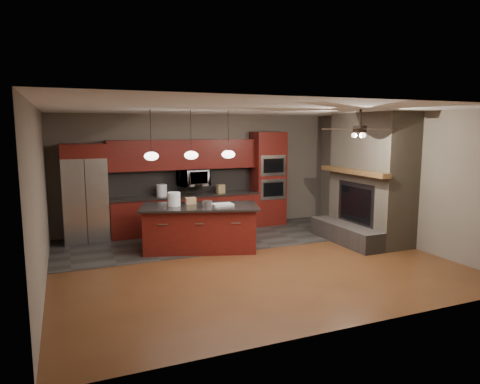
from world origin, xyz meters
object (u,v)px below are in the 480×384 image
kitchen_island (200,228)px  paint_can (207,204)px  microwave (193,177)px  counter_bucket (162,190)px  paint_tray (223,204)px  counter_box (221,189)px  oven_tower (268,179)px  cardboard_box (191,201)px  refrigerator (85,193)px  white_bucket (174,199)px

kitchen_island → paint_can: 0.58m
microwave → counter_bucket: 0.82m
paint_tray → counter_box: 1.87m
oven_tower → microwave: (-1.98, 0.06, 0.11)m
oven_tower → cardboard_box: 2.82m
microwave → refrigerator: 2.48m
counter_bucket → counter_box: size_ratio=1.32×
oven_tower → refrigerator: 4.45m
kitchen_island → white_bucket: 0.78m
oven_tower → counter_bucket: size_ratio=8.71×
counter_bucket → counter_box: bearing=-2.0°
microwave → refrigerator: size_ratio=0.34×
oven_tower → cardboard_box: oven_tower is taller
microwave → white_bucket: (-0.85, -1.54, -0.24)m
kitchen_island → paint_tray: size_ratio=6.32×
oven_tower → refrigerator: bearing=-179.0°
refrigerator → counter_box: size_ratio=10.36×
microwave → white_bucket: microwave is taller
microwave → refrigerator: refrigerator is taller
microwave → cardboard_box: 1.54m
refrigerator → paint_tray: (2.54, -1.74, -0.13)m
microwave → paint_tray: (0.07, -1.87, -0.36)m
refrigerator → counter_bucket: (1.69, 0.08, -0.03)m
white_bucket → counter_box: white_bucket is taller
refrigerator → white_bucket: bearing=-41.0°
oven_tower → refrigerator: size_ratio=1.11×
counter_bucket → paint_tray: bearing=-65.1°
oven_tower → paint_tray: oven_tower is taller
paint_tray → cardboard_box: cardboard_box is taller
oven_tower → counter_bucket: 2.76m
counter_box → white_bucket: bearing=-144.2°
kitchen_island → white_bucket: (-0.48, 0.17, 0.59)m
microwave → cardboard_box: microwave is taller
refrigerator → paint_can: 2.84m
paint_can → counter_box: size_ratio=0.93×
refrigerator → paint_can: bearing=-39.5°
paint_can → counter_box: (0.94, 1.84, 0.02)m
kitchen_island → counter_box: 1.98m
oven_tower → kitchen_island: oven_tower is taller
paint_can → counter_bucket: size_ratio=0.70×
oven_tower → paint_can: bearing=-140.2°
paint_can → microwave: bearing=81.8°
oven_tower → paint_can: 2.94m
white_bucket → cardboard_box: size_ratio=1.34×
refrigerator → cardboard_box: 2.38m
white_bucket → counter_box: (1.51, 1.44, -0.05)m
refrigerator → kitchen_island: 2.69m
refrigerator → microwave: bearing=3.0°
white_bucket → counter_bucket: white_bucket is taller
white_bucket → oven_tower: bearing=27.7°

